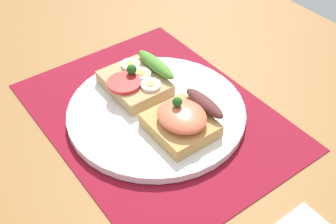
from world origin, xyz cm
name	(u,v)px	position (x,y,z in cm)	size (l,w,h in cm)	color
ground_plane	(157,124)	(0.00, 0.00, -1.60)	(120.00, 90.00, 3.20)	olive
placemat	(156,115)	(0.00, 0.00, 0.15)	(41.30, 31.17, 0.30)	maroon
plate	(156,112)	(0.00, 0.00, 0.92)	(27.24, 27.24, 1.23)	white
sandwich_egg_tomato	(136,81)	(-5.92, 0.31, 3.08)	(10.58, 9.96, 4.31)	tan
sandwich_salmon	(183,120)	(6.05, 0.45, 3.57)	(9.23, 9.72, 5.63)	tan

